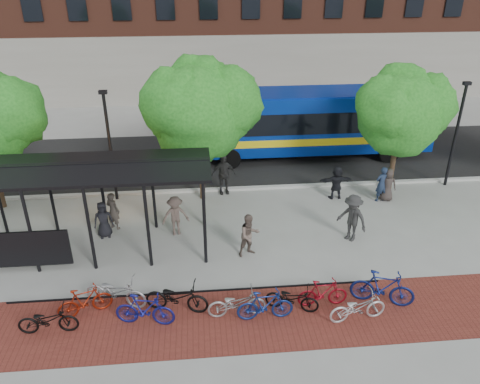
{
  "coord_description": "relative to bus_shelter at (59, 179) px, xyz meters",
  "views": [
    {
      "loc": [
        -3.08,
        -16.2,
        10.18
      ],
      "look_at": [
        -1.5,
        0.61,
        1.6
      ],
      "focal_mm": 35.0,
      "sensor_mm": 36.0,
      "label": 1
    }
  ],
  "objects": [
    {
      "name": "ground",
      "position": [
        8.13,
        0.48,
        -3.0
      ],
      "size": [
        160.0,
        160.0,
        0.0
      ],
      "primitive_type": "plane",
      "color": "#9E9E99",
      "rests_on": "ground"
    },
    {
      "name": "asphalt_street",
      "position": [
        8.13,
        8.48,
        -2.99
      ],
      "size": [
        160.0,
        8.0,
        0.01
      ],
      "primitive_type": "cube",
      "color": "black",
      "rests_on": "ground"
    },
    {
      "name": "curb",
      "position": [
        8.13,
        4.48,
        -2.94
      ],
      "size": [
        160.0,
        0.25,
        0.12
      ],
      "primitive_type": "cube",
      "color": "#B7B7B2",
      "rests_on": "ground"
    },
    {
      "name": "brick_strip",
      "position": [
        6.13,
        -4.52,
        -3.0
      ],
      "size": [
        24.0,
        3.0,
        0.01
      ],
      "primitive_type": "cube",
      "color": "maroon",
      "rests_on": "ground"
    },
    {
      "name": "bike_rack_rail",
      "position": [
        4.83,
        -3.62,
        -3.0
      ],
      "size": [
        12.0,
        0.05,
        0.95
      ],
      "primitive_type": "cube",
      "color": "black",
      "rests_on": "ground"
    },
    {
      "name": "bus_shelter",
      "position": [
        0.0,
        0.0,
        0.0
      ],
      "size": [
        10.6,
        3.07,
        3.6
      ],
      "color": "black",
      "rests_on": "ground"
    },
    {
      "name": "tree_b",
      "position": [
        5.23,
        3.83,
        1.46
      ],
      "size": [
        5.15,
        4.2,
        6.47
      ],
      "color": "#382619",
      "rests_on": "ground"
    },
    {
      "name": "tree_c",
      "position": [
        14.22,
        3.83,
        1.06
      ],
      "size": [
        4.66,
        3.8,
        5.92
      ],
      "color": "#382619",
      "rests_on": "ground"
    },
    {
      "name": "lamp_post_left",
      "position": [
        1.13,
        4.08,
        -0.25
      ],
      "size": [
        0.35,
        0.2,
        5.12
      ],
      "color": "black",
      "rests_on": "ground"
    },
    {
      "name": "lamp_post_right",
      "position": [
        17.13,
        4.08,
        -0.25
      ],
      "size": [
        0.35,
        0.2,
        5.12
      ],
      "color": "black",
      "rests_on": "ground"
    },
    {
      "name": "bus",
      "position": [
        11.03,
        8.56,
        -0.89
      ],
      "size": [
        13.58,
        3.27,
        3.67
      ],
      "rotation": [
        0.0,
        0.0,
        0.0
      ],
      "color": "#082B98",
      "rests_on": "ground"
    },
    {
      "name": "bike_0",
      "position": [
        0.34,
        -4.55,
        -2.53
      ],
      "size": [
        1.78,
        0.62,
        0.93
      ],
      "primitive_type": "imported",
      "rotation": [
        0.0,
        0.0,
        1.57
      ],
      "color": "black",
      "rests_on": "ground"
    },
    {
      "name": "bike_1",
      "position": [
        1.29,
        -3.83,
        -2.49
      ],
      "size": [
        1.76,
        1.01,
        1.02
      ],
      "primitive_type": "imported",
      "rotation": [
        0.0,
        0.0,
        1.91
      ],
      "color": "maroon",
      "rests_on": "ground"
    },
    {
      "name": "bike_2",
      "position": [
        2.19,
        -3.48,
        -2.45
      ],
      "size": [
        2.19,
        1.29,
        1.09
      ],
      "primitive_type": "imported",
      "rotation": [
        0.0,
        0.0,
        1.28
      ],
      "color": "#9A999C",
      "rests_on": "ground"
    },
    {
      "name": "bike_3",
      "position": [
        3.2,
        -4.47,
        -2.44
      ],
      "size": [
        1.92,
        0.85,
        1.12
      ],
      "primitive_type": "imported",
      "rotation": [
        0.0,
        0.0,
        1.39
      ],
      "color": "navy",
      "rests_on": "ground"
    },
    {
      "name": "bike_4",
      "position": [
        4.15,
        -3.94,
        -2.46
      ],
      "size": [
        2.15,
        1.16,
        1.07
      ],
      "primitive_type": "imported",
      "rotation": [
        0.0,
        0.0,
        1.34
      ],
      "color": "black",
      "rests_on": "ground"
    },
    {
      "name": "bike_6",
      "position": [
        6.02,
        -4.34,
        -2.52
      ],
      "size": [
        1.86,
        0.72,
        0.97
      ],
      "primitive_type": "imported",
      "rotation": [
        0.0,
        0.0,
        1.62
      ],
      "color": "gray",
      "rests_on": "ground"
    },
    {
      "name": "bike_7",
      "position": [
        6.88,
        -4.58,
        -2.47
      ],
      "size": [
        1.79,
        0.55,
        1.07
      ],
      "primitive_type": "imported",
      "rotation": [
        0.0,
        0.0,
        1.6
      ],
      "color": "navy",
      "rests_on": "ground"
    },
    {
      "name": "bike_8",
      "position": [
        7.79,
        -4.23,
        -2.55
      ],
      "size": [
        1.82,
        1.1,
        0.9
      ],
      "primitive_type": "imported",
      "rotation": [
        0.0,
        0.0,
        1.25
      ],
      "color": "black",
      "rests_on": "ground"
    },
    {
      "name": "bike_9",
      "position": [
        8.81,
        -4.12,
        -2.51
      ],
      "size": [
        1.63,
        0.47,
        0.98
      ],
      "primitive_type": "imported",
      "rotation": [
        0.0,
        0.0,
        1.57
      ],
      "color": "maroon",
      "rests_on": "ground"
    },
    {
      "name": "bike_10",
      "position": [
        9.72,
        -4.88,
        -2.52
      ],
      "size": [
        1.91,
        0.88,
        0.97
      ],
      "primitive_type": "imported",
      "rotation": [
        0.0,
        0.0,
        1.7
      ],
      "color": "silver",
      "rests_on": "ground"
    },
    {
      "name": "bike_11",
      "position": [
        10.75,
        -4.2,
        -2.39
      ],
      "size": [
        2.11,
        1.25,
        1.23
      ],
      "primitive_type": "imported",
      "rotation": [
        0.0,
        0.0,
        1.21
      ],
      "color": "navy",
      "rests_on": "ground"
    },
    {
      "name": "pedestrian_0",
      "position": [
        1.13,
        0.8,
        -2.23
      ],
      "size": [
        0.83,
        0.63,
        1.54
      ],
      "primitive_type": "imported",
      "rotation": [
        0.0,
        0.0,
        0.2
      ],
      "color": "black",
      "rests_on": "ground"
    },
    {
      "name": "pedestrian_1",
      "position": [
        1.43,
        1.4,
        -2.18
      ],
      "size": [
        0.72,
        0.64,
        1.65
      ],
      "primitive_type": "imported",
      "rotation": [
        0.0,
        0.0,
        2.63
      ],
      "color": "#443C36",
      "rests_on": "ground"
    },
    {
      "name": "pedestrian_3",
      "position": [
        4.0,
        0.7,
        -2.15
      ],
      "size": [
        1.19,
        0.8,
        1.7
      ],
      "primitive_type": "imported",
      "rotation": [
        0.0,
        0.0,
        0.16
      ],
      "color": "brown",
      "rests_on": "ground"
    },
    {
      "name": "pedestrian_4",
      "position": [
        6.14,
        4.21,
        -2.02
      ],
      "size": [
        1.2,
        0.62,
        1.96
      ],
      "primitive_type": "imported",
      "rotation": [
        0.0,
        0.0,
        6.41
      ],
      "color": "#262626",
      "rests_on": "ground"
    },
    {
      "name": "pedestrian_5",
      "position": [
        11.31,
        3.2,
        -2.19
      ],
      "size": [
        1.51,
        0.53,
        1.61
      ],
      "primitive_type": "imported",
      "rotation": [
        0.0,
        0.0,
        3.18
      ],
      "color": "black",
      "rests_on": "ground"
    },
    {
      "name": "pedestrian_6",
      "position": [
        13.59,
        2.78,
        -2.21
      ],
      "size": [
        0.9,
        0.75,
        1.58
      ],
      "primitive_type": "imported",
      "rotation": [
        0.0,
        0.0,
        2.78
      ],
      "color": "#382F2D",
      "rests_on": "ground"
    },
    {
      "name": "pedestrian_7",
      "position": [
        13.28,
        2.76,
        -2.15
      ],
      "size": [
        0.7,
        0.55,
        1.69
      ],
      "primitive_type": "imported",
      "rotation": [
        0.0,
        0.0,
        3.41
      ],
      "color": "#1C2841",
      "rests_on": "ground"
    },
    {
      "name": "pedestrian_8",
      "position": [
        6.79,
        -1.02,
        -2.15
      ],
      "size": [
        1.01,
        0.91,
        1.71
      ],
      "primitive_type": "imported",
      "rotation": [
        0.0,
        0.0,
        0.39
      ],
      "color": "brown",
      "rests_on": "ground"
    },
    {
      "name": "pedestrian_9",
      "position": [
        10.91,
        -0.35,
        -2.01
      ],
      "size": [
        1.39,
        1.45,
        1.98
      ],
      "primitive_type": "imported",
      "rotation": [
        0.0,
        0.0,
        5.42
      ],
      "color": "#2A2A2A",
      "rests_on": "ground"
    }
  ]
}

